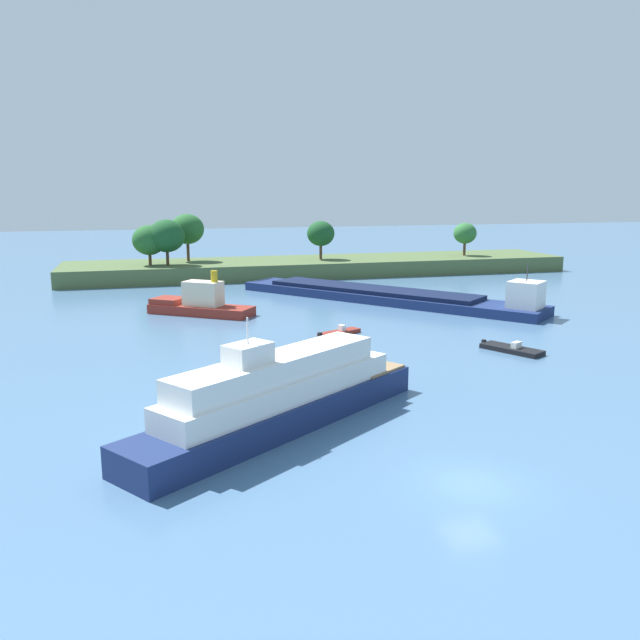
{
  "coord_description": "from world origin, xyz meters",
  "views": [
    {
      "loc": [
        -13.84,
        -24.73,
        13.22
      ],
      "look_at": [
        1.64,
        32.64,
        1.2
      ],
      "focal_mm": 36.41,
      "sensor_mm": 36.0,
      "label": 1
    }
  ],
  "objects_px": {
    "small_motorboat": "(512,349)",
    "white_riverboat": "(282,396)",
    "cargo_barge": "(390,295)",
    "fishing_skiff": "(339,332)",
    "tugboat": "(199,303)"
  },
  "relations": [
    {
      "from": "cargo_barge",
      "to": "white_riverboat",
      "type": "xyz_separation_m",
      "value": [
        -20.81,
        -37.15,
        0.99
      ]
    },
    {
      "from": "cargo_barge",
      "to": "fishing_skiff",
      "type": "height_order",
      "value": "cargo_barge"
    },
    {
      "from": "small_motorboat",
      "to": "cargo_barge",
      "type": "bearing_deg",
      "value": 92.55
    },
    {
      "from": "fishing_skiff",
      "to": "small_motorboat",
      "type": "distance_m",
      "value": 15.49
    },
    {
      "from": "cargo_barge",
      "to": "tugboat",
      "type": "distance_m",
      "value": 22.58
    },
    {
      "from": "small_motorboat",
      "to": "tugboat",
      "type": "bearing_deg",
      "value": 135.44
    },
    {
      "from": "small_motorboat",
      "to": "tugboat",
      "type": "height_order",
      "value": "tugboat"
    },
    {
      "from": "cargo_barge",
      "to": "tugboat",
      "type": "height_order",
      "value": "cargo_barge"
    },
    {
      "from": "fishing_skiff",
      "to": "small_motorboat",
      "type": "relative_size",
      "value": 0.85
    },
    {
      "from": "cargo_barge",
      "to": "small_motorboat",
      "type": "bearing_deg",
      "value": -87.45
    },
    {
      "from": "fishing_skiff",
      "to": "small_motorboat",
      "type": "xyz_separation_m",
      "value": [
        11.99,
        -9.8,
        0.01
      ]
    },
    {
      "from": "fishing_skiff",
      "to": "small_motorboat",
      "type": "height_order",
      "value": "small_motorboat"
    },
    {
      "from": "cargo_barge",
      "to": "fishing_skiff",
      "type": "xyz_separation_m",
      "value": [
        -10.87,
        -15.3,
        -0.62
      ]
    },
    {
      "from": "cargo_barge",
      "to": "white_riverboat",
      "type": "relative_size",
      "value": 1.78
    },
    {
      "from": "small_motorboat",
      "to": "white_riverboat",
      "type": "distance_m",
      "value": 25.07
    }
  ]
}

